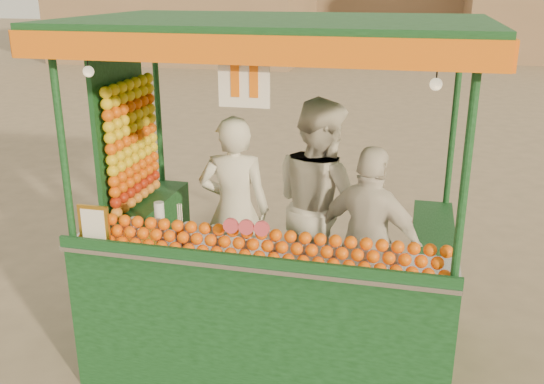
% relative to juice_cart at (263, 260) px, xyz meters
% --- Properties ---
extents(ground, '(90.00, 90.00, 0.00)m').
position_rel_juice_cart_xyz_m(ground, '(0.44, 0.38, -0.93)').
color(ground, '#6F614F').
rests_on(ground, ground).
extents(juice_cart, '(3.15, 2.04, 2.86)m').
position_rel_juice_cart_xyz_m(juice_cart, '(0.00, 0.00, 0.00)').
color(juice_cart, '#0D3314').
rests_on(juice_cart, ground).
extents(vendor_left, '(0.69, 0.51, 1.72)m').
position_rel_juice_cart_xyz_m(vendor_left, '(-0.36, 0.39, 0.26)').
color(vendor_left, silver).
rests_on(vendor_left, ground).
extents(vendor_middle, '(1.14, 1.16, 1.89)m').
position_rel_juice_cart_xyz_m(vendor_middle, '(0.38, 0.48, 0.35)').
color(vendor_middle, silver).
rests_on(vendor_middle, ground).
extents(vendor_right, '(1.01, 0.69, 1.60)m').
position_rel_juice_cart_xyz_m(vendor_right, '(0.86, 0.09, 0.20)').
color(vendor_right, silver).
rests_on(vendor_right, ground).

